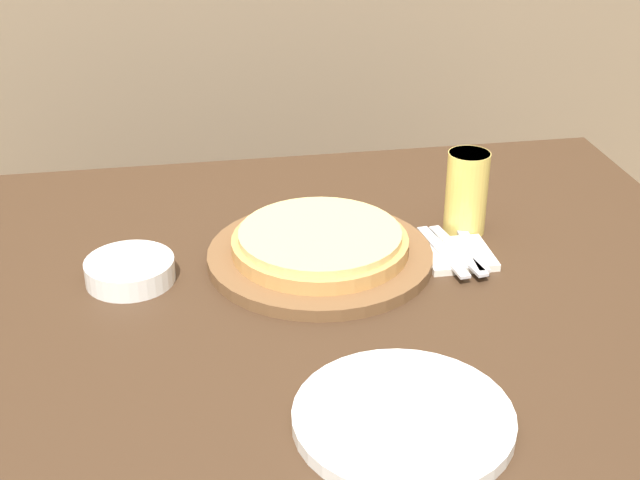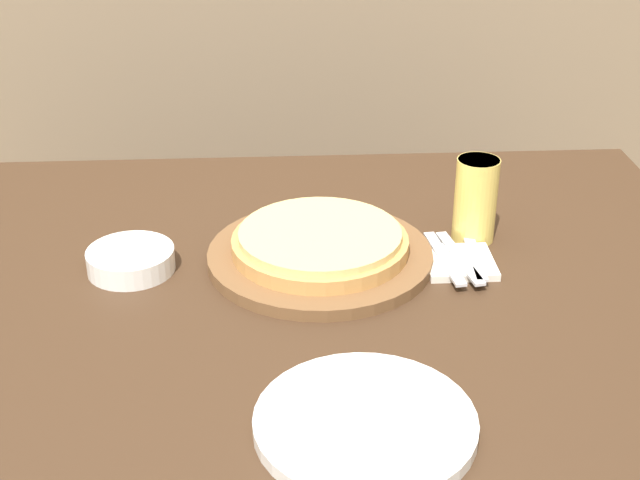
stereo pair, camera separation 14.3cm
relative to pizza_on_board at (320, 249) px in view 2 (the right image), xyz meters
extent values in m
cube|color=#3D2819|center=(-0.07, -0.07, -0.39)|extent=(1.46, 1.06, 0.72)
cylinder|color=brown|center=(0.00, 0.00, -0.01)|extent=(0.37, 0.37, 0.02)
cylinder|color=tan|center=(0.00, 0.00, 0.01)|extent=(0.29, 0.29, 0.02)
cylinder|color=#E0C175|center=(0.00, 0.00, 0.03)|extent=(0.26, 0.26, 0.01)
cylinder|color=#E5C65B|center=(0.27, 0.07, 0.05)|extent=(0.07, 0.07, 0.15)
cylinder|color=white|center=(0.27, 0.07, 0.11)|extent=(0.07, 0.07, 0.02)
cylinder|color=white|center=(0.03, -0.42, -0.01)|extent=(0.27, 0.27, 0.02)
cylinder|color=white|center=(-0.30, -0.01, -0.01)|extent=(0.14, 0.14, 0.04)
cube|color=silver|center=(0.22, -0.03, -0.02)|extent=(0.11, 0.11, 0.01)
cube|color=silver|center=(0.20, -0.03, -0.01)|extent=(0.04, 0.18, 0.00)
cube|color=silver|center=(0.22, -0.03, -0.01)|extent=(0.05, 0.18, 0.00)
cube|color=silver|center=(0.25, -0.03, -0.01)|extent=(0.03, 0.15, 0.00)
camera|label=1|loc=(-0.22, -1.25, 0.68)|focal=50.00mm
camera|label=2|loc=(-0.07, -1.27, 0.68)|focal=50.00mm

